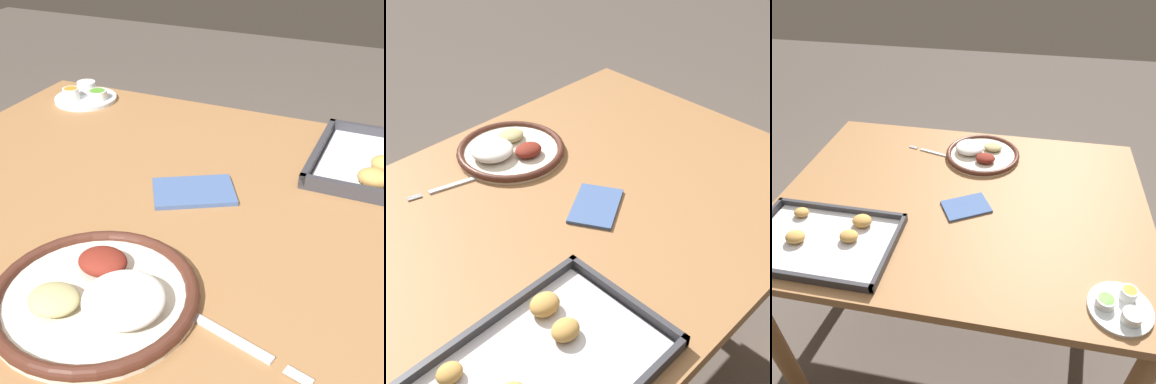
# 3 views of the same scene
# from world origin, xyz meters

# --- Properties ---
(dining_table) EXTENTS (1.23, 0.92, 0.77)m
(dining_table) POSITION_xyz_m (0.00, 0.00, 0.66)
(dining_table) COLOR olive
(dining_table) RESTS_ON ground_plane
(dinner_plate) EXTENTS (0.29, 0.29, 0.05)m
(dinner_plate) POSITION_xyz_m (-0.03, -0.27, 0.78)
(dinner_plate) COLOR beige
(dinner_plate) RESTS_ON dining_table
(fork) EXTENTS (0.21, 0.07, 0.00)m
(fork) POSITION_xyz_m (0.16, -0.26, 0.77)
(fork) COLOR silver
(fork) RESTS_ON dining_table
(saucer_plate) EXTENTS (0.16, 0.16, 0.04)m
(saucer_plate) POSITION_xyz_m (-0.47, 0.35, 0.78)
(saucer_plate) COLOR silver
(saucer_plate) RESTS_ON dining_table
(napkin) EXTENTS (0.18, 0.16, 0.01)m
(napkin) POSITION_xyz_m (-0.03, 0.04, 0.77)
(napkin) COLOR #3F598C
(napkin) RESTS_ON dining_table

